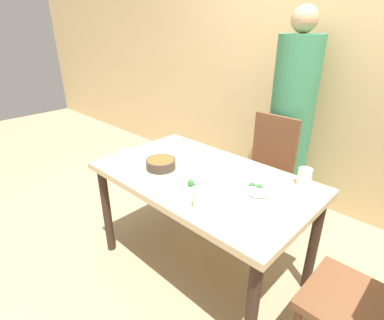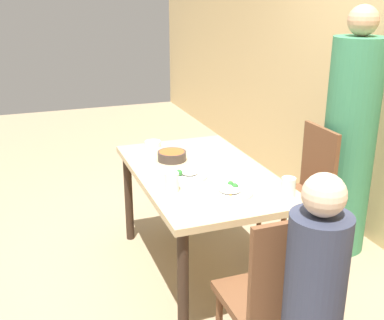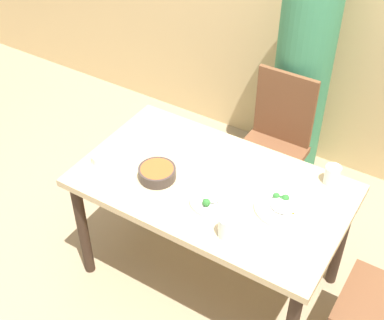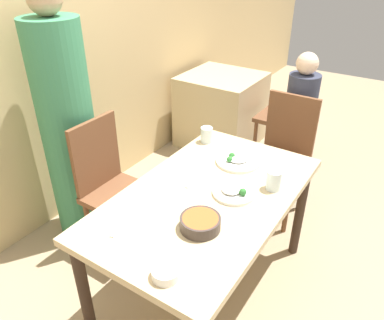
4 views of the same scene
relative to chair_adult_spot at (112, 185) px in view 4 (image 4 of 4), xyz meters
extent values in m
plane|color=#998466|center=(-0.02, -0.74, -0.51)|extent=(10.00, 10.00, 0.00)
cube|color=tan|center=(-0.02, 0.66, 0.84)|extent=(10.00, 0.06, 2.70)
cube|color=tan|center=(-0.02, -0.74, 0.21)|extent=(1.37, 0.80, 0.04)
cylinder|color=#332319|center=(0.61, -1.09, -0.16)|extent=(0.06, 0.06, 0.69)
cylinder|color=#332319|center=(-0.64, -0.40, -0.16)|extent=(0.06, 0.06, 0.69)
cylinder|color=#332319|center=(0.61, -0.40, -0.16)|extent=(0.06, 0.06, 0.69)
cube|color=brown|center=(0.00, -0.07, -0.06)|extent=(0.40, 0.40, 0.04)
cube|color=brown|center=(0.00, 0.11, 0.19)|extent=(0.38, 0.03, 0.48)
cylinder|color=brown|center=(-0.17, -0.24, -0.30)|extent=(0.04, 0.04, 0.42)
cylinder|color=brown|center=(0.17, -0.24, -0.30)|extent=(0.04, 0.04, 0.42)
cylinder|color=brown|center=(-0.17, 0.09, -0.30)|extent=(0.04, 0.04, 0.42)
cylinder|color=brown|center=(0.17, 0.09, -0.30)|extent=(0.04, 0.04, 0.42)
cube|color=brown|center=(0.94, -0.79, -0.06)|extent=(0.40, 0.40, 0.04)
cube|color=brown|center=(1.12, -0.79, 0.19)|extent=(0.03, 0.38, 0.48)
cylinder|color=brown|center=(0.77, -0.62, -0.30)|extent=(0.04, 0.04, 0.42)
cylinder|color=brown|center=(0.77, -0.95, -0.30)|extent=(0.04, 0.04, 0.42)
cylinder|color=brown|center=(1.10, -0.62, -0.30)|extent=(0.04, 0.04, 0.42)
cylinder|color=brown|center=(1.10, -0.95, -0.30)|extent=(0.04, 0.04, 0.42)
cylinder|color=#387F56|center=(0.00, 0.34, 0.26)|extent=(0.35, 0.35, 1.52)
cylinder|color=#33384C|center=(1.30, -0.79, 0.02)|extent=(0.24, 0.24, 1.04)
sphere|color=beige|center=(1.30, -0.79, 0.62)|extent=(0.16, 0.16, 0.16)
cylinder|color=#3D332D|center=(-0.27, -0.86, 0.26)|extent=(0.19, 0.19, 0.06)
cylinder|color=#BC5123|center=(-0.27, -0.86, 0.29)|extent=(0.17, 0.17, 0.01)
cylinder|color=white|center=(0.06, -0.86, 0.24)|extent=(0.23, 0.23, 0.02)
ellipsoid|color=white|center=(0.05, -0.85, 0.26)|extent=(0.10, 0.10, 0.03)
cone|color=orange|center=(0.02, -0.85, 0.26)|extent=(0.02, 0.02, 0.03)
sphere|color=#2D702D|center=(0.05, -0.91, 0.26)|extent=(0.04, 0.04, 0.04)
cylinder|color=white|center=(0.36, -0.73, 0.24)|extent=(0.27, 0.27, 0.02)
ellipsoid|color=white|center=(0.37, -0.72, 0.26)|extent=(0.13, 0.13, 0.02)
sphere|color=#2D702D|center=(0.31, -0.70, 0.26)|extent=(0.03, 0.03, 0.03)
sphere|color=#2D702D|center=(0.36, -0.69, 0.26)|extent=(0.04, 0.04, 0.04)
sphere|color=#2D702D|center=(0.34, -0.69, 0.26)|extent=(0.03, 0.03, 0.03)
cone|color=orange|center=(0.42, -0.74, 0.26)|extent=(0.02, 0.02, 0.02)
cylinder|color=white|center=(-0.60, -0.90, 0.25)|extent=(0.11, 0.11, 0.04)
cylinder|color=white|center=(-0.60, -0.90, 0.27)|extent=(0.10, 0.10, 0.01)
cylinder|color=silver|center=(0.49, -0.43, 0.28)|extent=(0.08, 0.08, 0.10)
cylinder|color=silver|center=(0.22, -1.01, 0.28)|extent=(0.08, 0.08, 0.11)
cube|color=silver|center=(-0.46, -0.52, 0.23)|extent=(0.17, 0.09, 0.01)
cube|color=silver|center=(0.05, -0.63, 0.23)|extent=(0.18, 0.05, 0.01)
cube|color=tan|center=(1.78, 0.17, -0.14)|extent=(0.73, 0.74, 0.74)
cube|color=brown|center=(1.78, -0.47, -0.06)|extent=(0.40, 0.40, 0.04)
cube|color=brown|center=(1.78, -0.65, 0.19)|extent=(0.38, 0.03, 0.48)
cylinder|color=brown|center=(1.95, -0.30, -0.30)|extent=(0.04, 0.04, 0.42)
cylinder|color=brown|center=(1.62, -0.30, -0.30)|extent=(0.04, 0.04, 0.42)
cylinder|color=brown|center=(1.95, -0.63, -0.30)|extent=(0.04, 0.04, 0.42)
cylinder|color=brown|center=(1.62, -0.63, -0.30)|extent=(0.04, 0.04, 0.42)
camera|label=1|loc=(1.08, -1.98, 1.08)|focal=28.00mm
camera|label=2|loc=(2.61, -1.77, 1.31)|focal=45.00mm
camera|label=3|loc=(0.95, -2.49, 2.05)|focal=50.00mm
camera|label=4|loc=(-1.42, -1.56, 1.38)|focal=35.00mm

